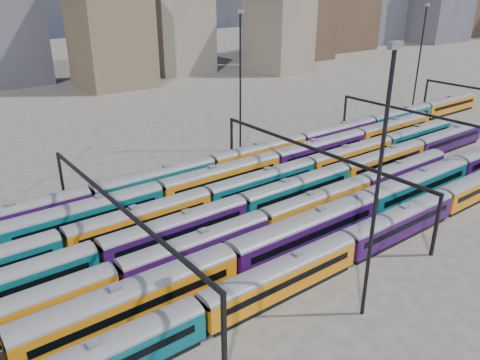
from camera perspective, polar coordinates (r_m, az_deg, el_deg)
ground at (r=64.74m, az=2.30°, el=-4.49°), size 500.00×500.00×0.00m
rake_0 at (r=61.72m, az=18.84°, el=-4.60°), size 136.76×2.86×4.80m
rake_1 at (r=49.96m, az=-1.23°, el=-9.58°), size 133.77×3.26×5.50m
rake_2 at (r=53.29m, az=-5.26°, el=-7.96°), size 95.63×2.80×4.71m
rake_3 at (r=61.97m, az=0.25°, el=-3.13°), size 118.68×2.90×4.87m
rake_4 at (r=64.48m, az=-4.08°, el=-2.13°), size 118.03×2.88×4.84m
rake_5 at (r=66.32m, az=-9.75°, el=-1.50°), size 126.89×3.09×5.21m
rake_6 at (r=81.63m, az=2.41°, el=3.40°), size 140.51×2.94×4.94m
gantry_1 at (r=52.57m, az=-14.74°, el=-3.79°), size 0.35×40.35×8.03m
gantry_2 at (r=68.35m, az=8.91°, el=2.96°), size 0.35×40.35×8.03m
gantry_3 at (r=91.54m, az=22.29°, el=6.61°), size 0.35×40.35×8.03m
mast_2 at (r=41.85m, az=16.51°, el=-0.17°), size 1.40×0.50×25.60m
mast_3 at (r=87.12m, az=0.04°, el=12.41°), size 1.40×0.50×25.60m
mast_5 at (r=121.40m, az=21.05°, el=13.90°), size 1.40×0.50×25.60m
skyline at (r=206.43m, az=6.60°, el=20.17°), size 399.22×60.48×50.03m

